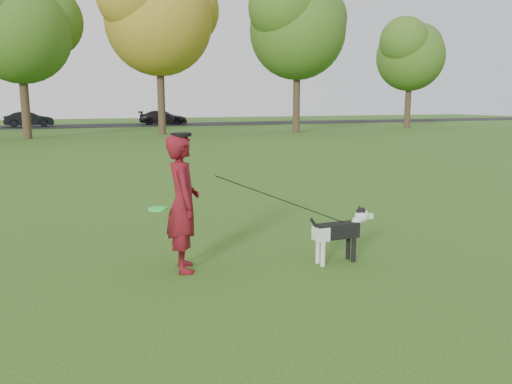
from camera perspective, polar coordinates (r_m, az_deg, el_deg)
name	(u,v)px	position (r m, az deg, el deg)	size (l,w,h in m)	color
ground	(262,255)	(7.03, 0.68, -7.25)	(120.00, 120.00, 0.00)	#285116
road	(85,126)	(46.30, -18.92, 7.15)	(120.00, 7.00, 0.02)	black
man	(183,203)	(6.29, -8.36, -1.28)	(0.63, 0.42, 1.73)	#510B11
dog	(341,229)	(6.73, 9.72, -4.19)	(0.98, 0.20, 0.74)	black
car_mid	(29,119)	(46.24, -24.50, 7.59)	(1.35, 3.86, 1.27)	black
car_right	(163,118)	(47.16, -10.55, 8.36)	(1.78, 4.37, 1.27)	black
man_held_items	(284,201)	(6.47, 3.21, -1.00)	(2.60, 0.60, 1.25)	#1FF84A
tree_row	(66,9)	(32.70, -20.84, 18.98)	(51.74, 8.86, 12.01)	#38281C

